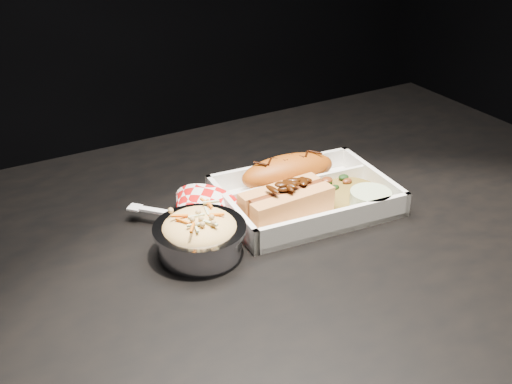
% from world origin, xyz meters
% --- Properties ---
extents(dining_table, '(1.20, 0.80, 0.75)m').
position_xyz_m(dining_table, '(0.00, 0.00, 0.66)').
color(dining_table, black).
rests_on(dining_table, ground).
extents(food_tray, '(0.26, 0.20, 0.04)m').
position_xyz_m(food_tray, '(0.07, 0.04, 0.76)').
color(food_tray, white).
rests_on(food_tray, dining_table).
extents(fried_pastry, '(0.16, 0.08, 0.05)m').
position_xyz_m(fried_pastry, '(0.07, 0.10, 0.78)').
color(fried_pastry, '#A34A10').
rests_on(fried_pastry, food_tray).
extents(hotdog, '(0.13, 0.06, 0.06)m').
position_xyz_m(hotdog, '(0.02, 0.02, 0.78)').
color(hotdog, '#E2924D').
rests_on(hotdog, food_tray).
extents(fried_rice_mound, '(0.12, 0.10, 0.03)m').
position_xyz_m(fried_rice_mound, '(0.13, 0.03, 0.77)').
color(fried_rice_mound, olive).
rests_on(fried_rice_mound, food_tray).
extents(cupcake_liner, '(0.06, 0.06, 0.03)m').
position_xyz_m(cupcake_liner, '(0.14, -0.03, 0.77)').
color(cupcake_liner, '#B5CB99').
rests_on(cupcake_liner, food_tray).
extents(foil_coleslaw_cup, '(0.12, 0.12, 0.07)m').
position_xyz_m(foil_coleslaw_cup, '(-0.12, 0.00, 0.78)').
color(foil_coleslaw_cup, silver).
rests_on(foil_coleslaw_cup, dining_table).
extents(napkin_fork, '(0.15, 0.15, 0.10)m').
position_xyz_m(napkin_fork, '(-0.11, 0.06, 0.77)').
color(napkin_fork, red).
rests_on(napkin_fork, dining_table).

